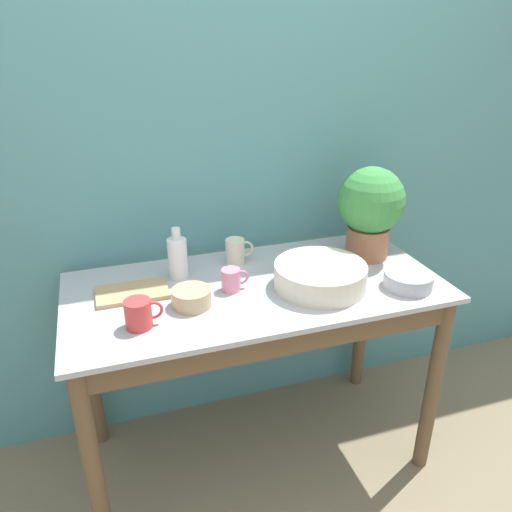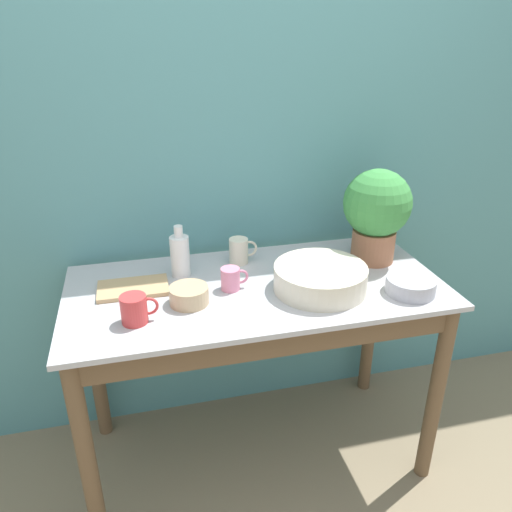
{
  "view_description": "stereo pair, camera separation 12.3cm",
  "coord_description": "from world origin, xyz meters",
  "px_view_note": "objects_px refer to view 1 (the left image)",
  "views": [
    {
      "loc": [
        -0.52,
        -1.24,
        1.72
      ],
      "look_at": [
        0.0,
        0.34,
        0.95
      ],
      "focal_mm": 35.0,
      "sensor_mm": 36.0,
      "label": 1
    },
    {
      "loc": [
        -0.4,
        -1.27,
        1.72
      ],
      "look_at": [
        0.0,
        0.34,
        0.95
      ],
      "focal_mm": 35.0,
      "sensor_mm": 36.0,
      "label": 2
    }
  ],
  "objects_px": {
    "mug_pink": "(232,280)",
    "bowl_small_steel": "(408,280)",
    "mug_red": "(139,314)",
    "bowl_wash_large": "(320,276)",
    "potted_plant": "(370,208)",
    "tray_board": "(132,292)",
    "bottle_tall": "(178,257)",
    "bowl_small_tan": "(192,298)",
    "mug_cream": "(236,251)"
  },
  "relations": [
    {
      "from": "potted_plant",
      "to": "bottle_tall",
      "type": "relative_size",
      "value": 1.87
    },
    {
      "from": "mug_red",
      "to": "bowl_small_steel",
      "type": "height_order",
      "value": "mug_red"
    },
    {
      "from": "potted_plant",
      "to": "mug_pink",
      "type": "bearing_deg",
      "value": -169.91
    },
    {
      "from": "bottle_tall",
      "to": "tray_board",
      "type": "height_order",
      "value": "bottle_tall"
    },
    {
      "from": "mug_pink",
      "to": "bowl_small_steel",
      "type": "bearing_deg",
      "value": -16.38
    },
    {
      "from": "mug_red",
      "to": "bowl_small_tan",
      "type": "bearing_deg",
      "value": 23.31
    },
    {
      "from": "potted_plant",
      "to": "bowl_small_tan",
      "type": "relative_size",
      "value": 2.78
    },
    {
      "from": "bowl_wash_large",
      "to": "potted_plant",
      "type": "bearing_deg",
      "value": 32.27
    },
    {
      "from": "mug_cream",
      "to": "bowl_small_tan",
      "type": "distance_m",
      "value": 0.37
    },
    {
      "from": "bottle_tall",
      "to": "bowl_small_tan",
      "type": "xyz_separation_m",
      "value": [
        0.0,
        -0.23,
        -0.05
      ]
    },
    {
      "from": "potted_plant",
      "to": "tray_board",
      "type": "relative_size",
      "value": 1.5
    },
    {
      "from": "potted_plant",
      "to": "bottle_tall",
      "type": "xyz_separation_m",
      "value": [
        -0.79,
        0.05,
        -0.13
      ]
    },
    {
      "from": "potted_plant",
      "to": "mug_red",
      "type": "xyz_separation_m",
      "value": [
        -0.97,
        -0.26,
        -0.17
      ]
    },
    {
      "from": "mug_cream",
      "to": "mug_red",
      "type": "bearing_deg",
      "value": -139.66
    },
    {
      "from": "mug_cream",
      "to": "bowl_small_tan",
      "type": "height_order",
      "value": "mug_cream"
    },
    {
      "from": "bottle_tall",
      "to": "mug_pink",
      "type": "relative_size",
      "value": 1.97
    },
    {
      "from": "bowl_wash_large",
      "to": "mug_red",
      "type": "xyz_separation_m",
      "value": [
        -0.67,
        -0.07,
        0.0
      ]
    },
    {
      "from": "mug_red",
      "to": "bowl_small_tan",
      "type": "xyz_separation_m",
      "value": [
        0.19,
        0.08,
        -0.02
      ]
    },
    {
      "from": "tray_board",
      "to": "mug_red",
      "type": "bearing_deg",
      "value": -89.04
    },
    {
      "from": "potted_plant",
      "to": "bowl_small_steel",
      "type": "bearing_deg",
      "value": -88.15
    },
    {
      "from": "mug_red",
      "to": "bowl_small_tan",
      "type": "height_order",
      "value": "mug_red"
    },
    {
      "from": "bottle_tall",
      "to": "bowl_small_steel",
      "type": "relative_size",
      "value": 1.14
    },
    {
      "from": "bottle_tall",
      "to": "bowl_small_tan",
      "type": "relative_size",
      "value": 1.48
    },
    {
      "from": "bowl_wash_large",
      "to": "tray_board",
      "type": "height_order",
      "value": "bowl_wash_large"
    },
    {
      "from": "mug_pink",
      "to": "bowl_small_steel",
      "type": "distance_m",
      "value": 0.65
    },
    {
      "from": "tray_board",
      "to": "mug_cream",
      "type": "bearing_deg",
      "value": 17.62
    },
    {
      "from": "potted_plant",
      "to": "bowl_small_tan",
      "type": "xyz_separation_m",
      "value": [
        -0.78,
        -0.18,
        -0.18
      ]
    },
    {
      "from": "mug_pink",
      "to": "mug_red",
      "type": "bearing_deg",
      "value": -157.17
    },
    {
      "from": "potted_plant",
      "to": "bottle_tall",
      "type": "height_order",
      "value": "potted_plant"
    },
    {
      "from": "bowl_wash_large",
      "to": "bottle_tall",
      "type": "xyz_separation_m",
      "value": [
        -0.48,
        0.24,
        0.04
      ]
    },
    {
      "from": "bowl_wash_large",
      "to": "mug_cream",
      "type": "xyz_separation_m",
      "value": [
        -0.24,
        0.3,
        0.01
      ]
    },
    {
      "from": "mug_pink",
      "to": "potted_plant",
      "type": "bearing_deg",
      "value": 10.09
    },
    {
      "from": "bowl_wash_large",
      "to": "bottle_tall",
      "type": "distance_m",
      "value": 0.54
    },
    {
      "from": "bowl_small_steel",
      "to": "tray_board",
      "type": "relative_size",
      "value": 0.7
    },
    {
      "from": "mug_pink",
      "to": "bowl_small_tan",
      "type": "distance_m",
      "value": 0.18
    },
    {
      "from": "mug_cream",
      "to": "bottle_tall",
      "type": "bearing_deg",
      "value": -167.36
    },
    {
      "from": "bowl_small_tan",
      "to": "tray_board",
      "type": "relative_size",
      "value": 0.54
    },
    {
      "from": "bottle_tall",
      "to": "tray_board",
      "type": "bearing_deg",
      "value": -156.19
    },
    {
      "from": "tray_board",
      "to": "bowl_wash_large",
      "type": "bearing_deg",
      "value": -13.39
    },
    {
      "from": "mug_pink",
      "to": "tray_board",
      "type": "distance_m",
      "value": 0.36
    },
    {
      "from": "potted_plant",
      "to": "mug_pink",
      "type": "relative_size",
      "value": 3.69
    },
    {
      "from": "mug_pink",
      "to": "mug_red",
      "type": "distance_m",
      "value": 0.38
    },
    {
      "from": "bottle_tall",
      "to": "mug_cream",
      "type": "relative_size",
      "value": 1.75
    },
    {
      "from": "bowl_wash_large",
      "to": "mug_red",
      "type": "height_order",
      "value": "mug_red"
    },
    {
      "from": "bottle_tall",
      "to": "bowl_small_steel",
      "type": "xyz_separation_m",
      "value": [
        0.79,
        -0.35,
        -0.06
      ]
    },
    {
      "from": "bottle_tall",
      "to": "bowl_small_tan",
      "type": "distance_m",
      "value": 0.23
    },
    {
      "from": "mug_red",
      "to": "potted_plant",
      "type": "bearing_deg",
      "value": 14.87
    },
    {
      "from": "mug_red",
      "to": "bowl_small_tan",
      "type": "distance_m",
      "value": 0.2
    },
    {
      "from": "bowl_wash_large",
      "to": "bowl_small_steel",
      "type": "height_order",
      "value": "bowl_wash_large"
    },
    {
      "from": "mug_red",
      "to": "bowl_wash_large",
      "type": "bearing_deg",
      "value": 5.71
    }
  ]
}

